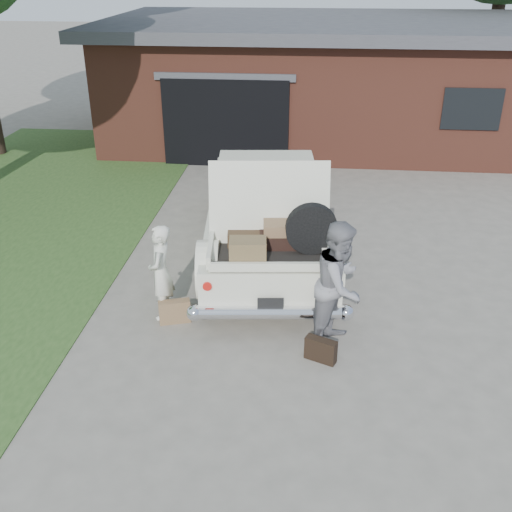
{
  "coord_description": "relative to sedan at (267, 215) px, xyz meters",
  "views": [
    {
      "loc": [
        0.74,
        -6.91,
        4.89
      ],
      "look_at": [
        0.0,
        0.6,
        1.1
      ],
      "focal_mm": 42.0,
      "sensor_mm": 36.0,
      "label": 1
    }
  ],
  "objects": [
    {
      "name": "house",
      "position": [
        1.0,
        8.63,
        0.87
      ],
      "size": [
        12.8,
        7.8,
        3.3
      ],
      "color": "brown",
      "rests_on": "ground"
    },
    {
      "name": "woman_right",
      "position": [
        1.2,
        -2.62,
        0.11
      ],
      "size": [
        0.99,
        1.09,
        1.83
      ],
      "primitive_type": "imported",
      "rotation": [
        0.0,
        0.0,
        1.16
      ],
      "color": "gray",
      "rests_on": "ground"
    },
    {
      "name": "woman_left",
      "position": [
        -1.39,
        -2.19,
        -0.07
      ],
      "size": [
        0.38,
        0.56,
        1.47
      ],
      "primitive_type": "imported",
      "rotation": [
        0.0,
        0.0,
        -1.51
      ],
      "color": "silver",
      "rests_on": "ground"
    },
    {
      "name": "suitcase_left",
      "position": [
        -1.18,
        -2.36,
        -0.62
      ],
      "size": [
        0.49,
        0.28,
        0.36
      ],
      "primitive_type": "cube",
      "rotation": [
        0.0,
        0.0,
        0.3
      ],
      "color": "#8D6A47",
      "rests_on": "ground"
    },
    {
      "name": "ground",
      "position": [
        0.02,
        -2.84,
        -0.8
      ],
      "size": [
        90.0,
        90.0,
        0.0
      ],
      "primitive_type": "plane",
      "color": "gray",
      "rests_on": "ground"
    },
    {
      "name": "sedan",
      "position": [
        0.0,
        0.0,
        0.0
      ],
      "size": [
        2.63,
        5.64,
        2.24
      ],
      "rotation": [
        0.0,
        0.0,
        0.1
      ],
      "color": "silver",
      "rests_on": "ground"
    },
    {
      "name": "suitcase_right",
      "position": [
        0.98,
        -3.1,
        -0.64
      ],
      "size": [
        0.45,
        0.3,
        0.33
      ],
      "primitive_type": "cube",
      "rotation": [
        0.0,
        0.0,
        -0.41
      ],
      "color": "black",
      "rests_on": "ground"
    }
  ]
}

